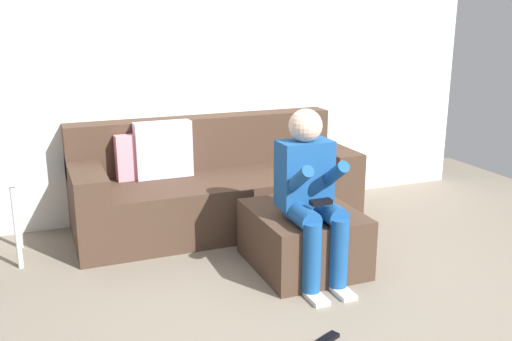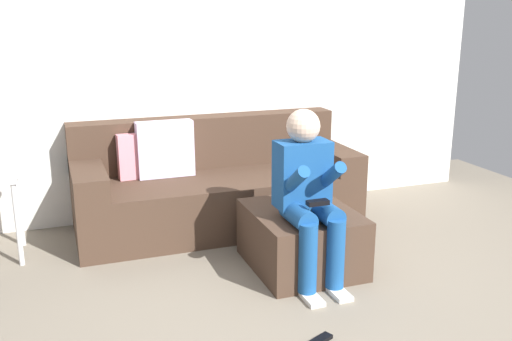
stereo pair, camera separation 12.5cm
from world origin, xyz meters
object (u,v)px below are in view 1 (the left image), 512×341
Objects in this scene: ottoman at (303,238)px; person_seated at (311,189)px; remote_near_ottoman at (326,340)px; couch_sectional at (212,186)px.

ottoman is 0.47m from person_seated.
remote_near_ottoman is at bearing -109.61° from person_seated.
person_seated is at bearing -76.40° from couch_sectional.
remote_near_ottoman is at bearing -89.04° from couch_sectional.
couch_sectional reaches higher than remote_near_ottoman.
couch_sectional is 1.97m from remote_near_ottoman.
ottoman is (0.34, -1.01, -0.13)m from couch_sectional.
person_seated is at bearing 45.84° from remote_near_ottoman.
person_seated is 0.99m from remote_near_ottoman.
couch_sectional is 2.86× the size of ottoman.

